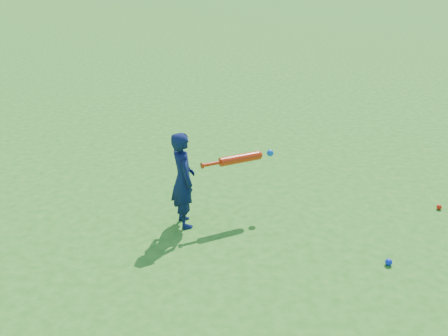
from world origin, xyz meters
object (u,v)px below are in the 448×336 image
child (183,180)px  ground_ball_red (439,207)px  bat_swing (243,158)px  ground_ball_blue (389,262)px

child → ground_ball_red: (3.04, 0.38, -0.52)m
ground_ball_red → bat_swing: 2.48m
ground_ball_red → child: bearing=-172.8°
child → bat_swing: bearing=-88.7°
child → ground_ball_blue: bearing=-131.4°
ground_ball_red → ground_ball_blue: (-0.95, -1.18, 0.00)m
ground_ball_blue → bat_swing: bearing=143.4°
child → ground_ball_red: size_ratio=17.50×
ground_ball_red → bat_swing: bearing=-177.1°
child → bat_swing: 0.73m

